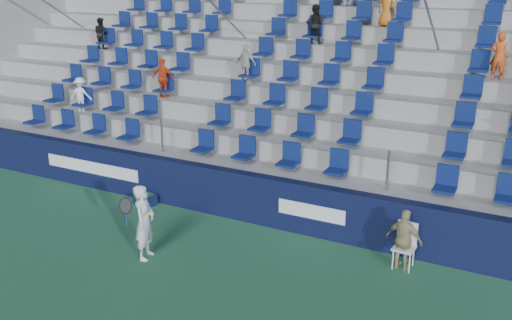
# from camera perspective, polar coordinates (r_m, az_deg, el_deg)

# --- Properties ---
(ground) EXTENTS (70.00, 70.00, 0.00)m
(ground) POSITION_cam_1_polar(r_m,az_deg,el_deg) (11.47, -7.55, -11.93)
(ground) COLOR #2C6745
(ground) RESTS_ON ground
(sponsor_wall) EXTENTS (24.00, 0.32, 1.20)m
(sponsor_wall) POSITION_cam_1_polar(r_m,az_deg,el_deg) (13.61, -0.06, -3.86)
(sponsor_wall) COLOR #0E1334
(sponsor_wall) RESTS_ON ground
(grandstand) EXTENTS (24.00, 8.17, 6.63)m
(grandstand) POSITION_cam_1_polar(r_m,az_deg,el_deg) (17.64, 7.68, 6.42)
(grandstand) COLOR #9D9D98
(grandstand) RESTS_ON ground
(tennis_player) EXTENTS (0.69, 0.67, 1.62)m
(tennis_player) POSITION_cam_1_polar(r_m,az_deg,el_deg) (12.09, -11.11, -6.10)
(tennis_player) COLOR silver
(tennis_player) RESTS_ON ground
(line_judge_chair) EXTENTS (0.44, 0.45, 0.95)m
(line_judge_chair) POSITION_cam_1_polar(r_m,az_deg,el_deg) (12.06, 14.73, -7.90)
(line_judge_chair) COLOR white
(line_judge_chair) RESTS_ON ground
(line_judge) EXTENTS (0.80, 0.43, 1.29)m
(line_judge) POSITION_cam_1_polar(r_m,az_deg,el_deg) (11.88, 14.60, -7.73)
(line_judge) COLOR tan
(line_judge) RESTS_ON ground
(ball_bin) EXTENTS (0.59, 0.43, 0.31)m
(ball_bin) POSITION_cam_1_polar(r_m,az_deg,el_deg) (15.01, -11.04, -3.81)
(ball_bin) COLOR #0F1838
(ball_bin) RESTS_ON ground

